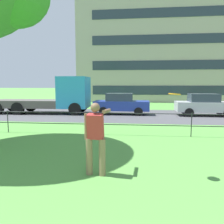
{
  "coord_description": "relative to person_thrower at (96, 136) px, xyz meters",
  "views": [
    {
      "loc": [
        -0.27,
        0.67,
        2.15
      ],
      "look_at": [
        -1.06,
        7.9,
        1.26
      ],
      "focal_mm": 35.71,
      "sensor_mm": 36.0,
      "label": 1
    }
  ],
  "objects": [
    {
      "name": "street_strip",
      "position": [
        1.22,
        10.76,
        -0.94
      ],
      "size": [
        80.0,
        7.14,
        0.01
      ],
      "primitive_type": "cube",
      "color": "#4C4C51",
      "rests_on": "ground"
    },
    {
      "name": "park_fence",
      "position": [
        1.22,
        4.32,
        -0.27
      ],
      "size": [
        28.32,
        0.04,
        1.0
      ],
      "color": "#232328",
      "rests_on": "ground"
    },
    {
      "name": "person_thrower",
      "position": [
        0.0,
        0.0,
        0.0
      ],
      "size": [
        0.57,
        0.77,
        1.74
      ],
      "color": "#846B4C",
      "rests_on": "ground"
    },
    {
      "name": "frisbee",
      "position": [
        1.8,
        0.06,
        1.0
      ],
      "size": [
        0.38,
        0.38,
        0.05
      ],
      "color": "orange"
    },
    {
      "name": "flatbed_truck_far_left",
      "position": [
        -5.17,
        11.2,
        0.28
      ],
      "size": [
        7.35,
        2.57,
        2.75
      ],
      "color": "#2D99D1",
      "rests_on": "ground"
    },
    {
      "name": "car_blue_right",
      "position": [
        -0.16,
        11.23,
        -0.16
      ],
      "size": [
        4.02,
        1.85,
        1.54
      ],
      "color": "#233899",
      "rests_on": "ground"
    },
    {
      "name": "car_silver_center",
      "position": [
        5.72,
        11.05,
        -0.16
      ],
      "size": [
        4.03,
        1.86,
        1.54
      ],
      "color": "#B7BABF",
      "rests_on": "ground"
    },
    {
      "name": "apartment_building_background",
      "position": [
        6.62,
        29.65,
        8.28
      ],
      "size": [
        26.69,
        14.51,
        18.43
      ],
      "color": "#ADA393",
      "rests_on": "ground"
    }
  ]
}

